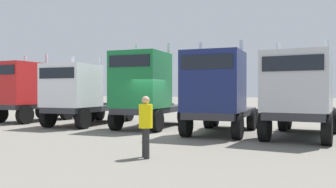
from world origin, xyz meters
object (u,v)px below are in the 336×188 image
(semi_truck_red, at_px, (26,91))
(semi_truck_green, at_px, (146,89))
(semi_truck_navy, at_px, (217,93))
(semi_truck_silver, at_px, (299,94))
(semi_truck_white, at_px, (79,94))
(visitor_in_hivis, at_px, (146,122))

(semi_truck_red, xyz_separation_m, semi_truck_green, (8.80, 0.32, 0.08))
(semi_truck_navy, xyz_separation_m, semi_truck_silver, (3.39, 0.38, -0.04))
(semi_truck_white, xyz_separation_m, visitor_in_hivis, (8.41, -6.10, -0.75))
(semi_truck_white, height_order, semi_truck_navy, semi_truck_navy)
(semi_truck_white, bearing_deg, semi_truck_red, -102.48)
(semi_truck_navy, bearing_deg, semi_truck_silver, 88.66)
(semi_truck_silver, bearing_deg, visitor_in_hivis, -28.24)
(semi_truck_red, distance_m, semi_truck_green, 8.80)
(semi_truck_white, distance_m, semi_truck_navy, 8.25)
(semi_truck_red, bearing_deg, semi_truck_navy, 84.89)
(semi_truck_navy, bearing_deg, semi_truck_white, -98.00)
(semi_truck_red, distance_m, semi_truck_white, 4.75)
(semi_truck_white, relative_size, semi_truck_navy, 1.06)
(semi_truck_silver, distance_m, visitor_in_hivis, 7.23)
(semi_truck_white, relative_size, visitor_in_hivis, 3.72)
(semi_truck_navy, relative_size, visitor_in_hivis, 3.52)
(semi_truck_silver, relative_size, visitor_in_hivis, 3.61)
(semi_truck_red, relative_size, semi_truck_white, 0.91)
(semi_truck_silver, bearing_deg, semi_truck_red, -91.37)
(semi_truck_red, height_order, semi_truck_green, semi_truck_green)
(semi_truck_green, bearing_deg, semi_truck_navy, 72.96)
(semi_truck_red, xyz_separation_m, visitor_in_hivis, (13.15, -6.36, -0.91))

